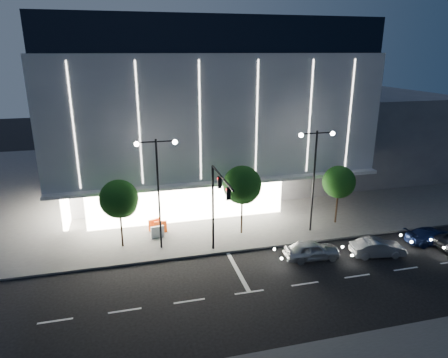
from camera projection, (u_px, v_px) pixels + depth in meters
name	position (u px, v px, depth m)	size (l,w,h in m)	color
ground	(215.00, 284.00, 27.23)	(160.00, 160.00, 0.00)	black
sidewalk_museum	(211.00, 176.00, 50.52)	(70.00, 40.00, 0.15)	#474747
museum	(196.00, 105.00, 45.66)	(30.00, 25.80, 18.00)	#4C4C51
annex_building	(362.00, 130.00, 53.93)	(16.00, 20.00, 10.00)	#4C4C51
traffic_mast	(217.00, 197.00, 29.00)	(0.33, 5.89, 7.07)	black
street_lamp_west	(158.00, 178.00, 30.24)	(3.16, 0.36, 9.00)	black
street_lamp_east	(315.00, 167.00, 33.28)	(3.16, 0.36, 9.00)	black
tree_left	(119.00, 201.00, 31.07)	(3.02, 3.02, 5.72)	black
tree_mid	(242.00, 187.00, 33.32)	(3.25, 3.25, 6.15)	black
tree_right	(339.00, 184.00, 35.57)	(2.91, 2.91, 5.51)	black
car_lead	(312.00, 250.00, 30.35)	(1.71, 4.25, 1.45)	#B5B9BE
car_second	(377.00, 248.00, 30.80)	(1.44, 4.13, 1.36)	#A3A6AB
car_third	(432.00, 236.00, 32.88)	(1.81, 4.44, 1.29)	#14214E
barrier_a	(155.00, 224.00, 35.00)	(1.10, 0.25, 1.00)	#DD480C
barrier_b	(157.00, 232.00, 33.59)	(1.10, 0.25, 1.00)	white
barrier_c	(161.00, 227.00, 34.57)	(1.10, 0.25, 1.00)	#E4430C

